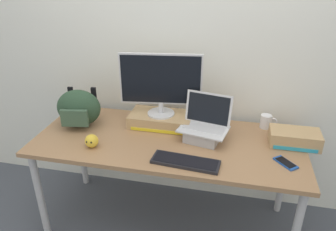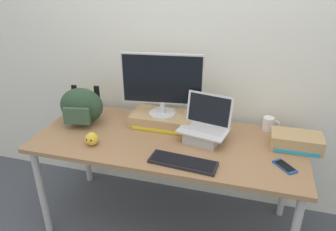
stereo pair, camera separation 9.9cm
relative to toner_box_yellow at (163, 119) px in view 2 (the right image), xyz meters
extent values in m
plane|color=#474C56|center=(0.09, -0.19, -0.79)|extent=(20.00, 20.00, 0.00)
cube|color=silver|center=(0.09, 0.29, 0.51)|extent=(7.00, 0.10, 2.60)
cube|color=#99704C|center=(0.09, -0.19, -0.06)|extent=(1.82, 0.77, 0.03)
cylinder|color=#B2B2B7|center=(-0.75, -0.52, -0.43)|extent=(0.05, 0.05, 0.72)
cylinder|color=#B2B2B7|center=(-0.75, 0.13, -0.43)|extent=(0.05, 0.05, 0.72)
cylinder|color=#B2B2B7|center=(0.94, 0.13, -0.43)|extent=(0.05, 0.05, 0.72)
cube|color=tan|center=(0.00, 0.00, 0.00)|extent=(0.45, 0.25, 0.09)
cube|color=yellow|center=(0.00, -0.13, -0.03)|extent=(0.39, 0.00, 0.02)
cylinder|color=silver|center=(0.00, 0.00, 0.05)|extent=(0.20, 0.20, 0.01)
cylinder|color=silver|center=(0.00, 0.00, 0.10)|extent=(0.04, 0.04, 0.09)
cube|color=silver|center=(0.00, 0.00, 0.31)|extent=(0.57, 0.09, 0.37)
cube|color=black|center=(0.00, -0.01, 0.31)|extent=(0.55, 0.08, 0.34)
cube|color=#ADADB2|center=(0.33, -0.15, -0.01)|extent=(0.26, 0.24, 0.08)
cube|color=silver|center=(0.33, -0.15, 0.04)|extent=(0.36, 0.28, 0.01)
cube|color=#B7B7BC|center=(0.33, -0.13, 0.04)|extent=(0.30, 0.18, 0.00)
cube|color=silver|center=(0.35, -0.06, 0.15)|extent=(0.32, 0.11, 0.22)
cube|color=black|center=(0.35, -0.06, 0.15)|extent=(0.29, 0.10, 0.19)
cube|color=black|center=(0.26, -0.45, -0.03)|extent=(0.42, 0.17, 0.02)
cube|color=black|center=(0.26, -0.45, -0.02)|extent=(0.39, 0.15, 0.00)
ellipsoid|color=#28422D|center=(-0.58, -0.12, 0.09)|extent=(0.35, 0.25, 0.27)
cube|color=#38513D|center=(-0.57, -0.23, 0.06)|extent=(0.19, 0.06, 0.12)
cube|color=black|center=(-0.69, -0.03, 0.11)|extent=(0.04, 0.03, 0.20)
cube|color=black|center=(-0.52, 0.00, 0.11)|extent=(0.04, 0.03, 0.20)
cylinder|color=silver|center=(0.75, 0.12, 0.00)|extent=(0.08, 0.08, 0.10)
torus|color=silver|center=(0.80, 0.12, 0.01)|extent=(0.06, 0.01, 0.06)
cube|color=#19479E|center=(0.85, -0.33, -0.04)|extent=(0.15, 0.16, 0.01)
cube|color=black|center=(0.85, -0.33, -0.03)|extent=(0.12, 0.13, 0.00)
sphere|color=gold|center=(-0.37, -0.40, 0.00)|extent=(0.09, 0.09, 0.09)
sphere|color=black|center=(-0.39, -0.43, 0.01)|extent=(0.01, 0.01, 0.01)
sphere|color=black|center=(-0.35, -0.43, 0.01)|extent=(0.01, 0.01, 0.01)
cube|color=tan|center=(0.92, -0.08, 0.01)|extent=(0.32, 0.18, 0.10)
cube|color=#2899BC|center=(0.92, -0.17, -0.03)|extent=(0.27, 0.00, 0.02)
camera|label=1|loc=(0.50, -2.06, 1.07)|focal=34.45mm
camera|label=2|loc=(0.60, -2.03, 1.07)|focal=34.45mm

